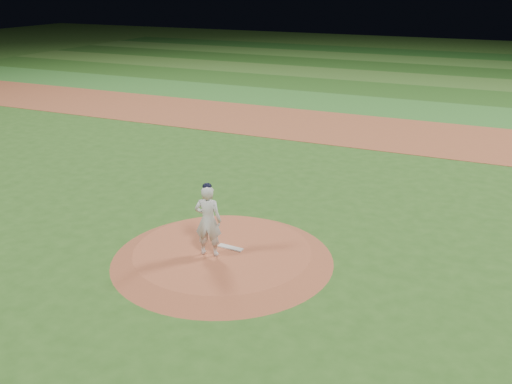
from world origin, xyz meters
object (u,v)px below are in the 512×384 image
Objects in this scene: pitcher_on_mound at (208,220)px; pitching_rubber at (230,248)px; rosin_bag at (211,232)px; pitchers_mound at (223,254)px.

pitching_rubber is at bearing 57.94° from pitcher_on_mound.
pitcher_on_mound is (-0.32, -0.51, 0.89)m from pitching_rubber.
rosin_bag is (-0.88, 0.57, 0.02)m from pitching_rubber.
pitchers_mound is at bearing -125.38° from pitching_rubber.
pitchers_mound is 47.24× the size of rosin_bag.
rosin_bag reaches higher than pitchers_mound.
pitching_rubber reaches higher than pitchers_mound.
rosin_bag is (-0.75, 0.74, 0.16)m from pitchers_mound.
pitchers_mound is at bearing 61.86° from pitcher_on_mound.
pitcher_on_mound is at bearing -118.33° from pitching_rubber.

